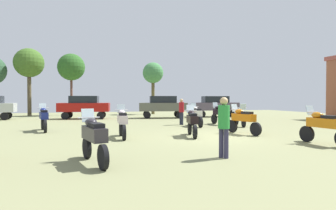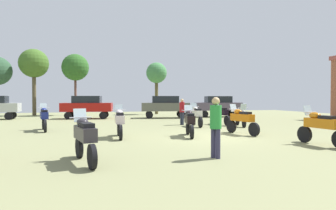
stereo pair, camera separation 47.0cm
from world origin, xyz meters
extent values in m
cube|color=#818358|center=(0.00, 0.00, 0.01)|extent=(44.00, 52.00, 0.02)
cylinder|color=black|center=(1.90, 1.18, 0.34)|extent=(0.26, 0.66, 0.65)
cylinder|color=black|center=(2.26, -0.39, 0.34)|extent=(0.26, 0.66, 0.65)
cube|color=#BE620C|center=(2.08, 0.39, 0.85)|extent=(0.66, 1.42, 0.36)
ellipsoid|color=#BE620C|center=(2.01, 0.70, 1.13)|extent=(0.42, 0.54, 0.24)
cube|color=black|center=(2.14, 0.16, 1.09)|extent=(0.42, 0.61, 0.12)
cube|color=silver|center=(1.94, 1.03, 1.31)|extent=(0.38, 0.23, 0.39)
cylinder|color=#B7B7BC|center=(1.96, 0.93, 1.25)|extent=(0.61, 0.17, 0.04)
cylinder|color=black|center=(3.18, 6.10, 0.36)|extent=(0.17, 0.68, 0.67)
cylinder|color=black|center=(3.31, 4.51, 0.36)|extent=(0.17, 0.68, 0.67)
cube|color=black|center=(3.25, 5.30, 0.87)|extent=(0.47, 1.38, 0.36)
ellipsoid|color=black|center=(3.22, 5.61, 1.15)|extent=(0.36, 0.50, 0.24)
cube|color=black|center=(3.27, 5.07, 1.11)|extent=(0.34, 0.58, 0.12)
cube|color=silver|center=(3.19, 5.94, 1.33)|extent=(0.37, 0.18, 0.39)
cylinder|color=#B7B7BC|center=(3.20, 5.84, 1.27)|extent=(0.62, 0.09, 0.04)
cylinder|color=black|center=(-5.40, -3.37, 0.34)|extent=(0.27, 0.65, 0.64)
cylinder|color=black|center=(-5.01, -4.90, 0.34)|extent=(0.27, 0.65, 0.64)
cube|color=#2C292D|center=(-5.20, -4.14, 0.84)|extent=(0.68, 1.39, 0.36)
ellipsoid|color=#2C292D|center=(-5.28, -3.84, 1.12)|extent=(0.43, 0.54, 0.24)
cube|color=black|center=(-5.15, -4.36, 1.08)|extent=(0.43, 0.62, 0.12)
cube|color=silver|center=(-5.36, -3.52, 1.30)|extent=(0.39, 0.24, 0.39)
cylinder|color=#B7B7BC|center=(-5.34, -3.62, 1.24)|extent=(0.61, 0.19, 0.04)
cylinder|color=black|center=(1.31, 5.42, 0.35)|extent=(0.15, 0.66, 0.66)
cylinder|color=black|center=(1.24, 3.92, 0.35)|extent=(0.15, 0.66, 0.66)
cube|color=silver|center=(1.28, 4.67, 0.86)|extent=(0.43, 1.30, 0.36)
ellipsoid|color=silver|center=(1.29, 4.96, 1.14)|extent=(0.34, 0.50, 0.24)
cube|color=black|center=(1.26, 4.45, 1.10)|extent=(0.33, 0.57, 0.12)
cube|color=silver|center=(1.31, 5.27, 1.32)|extent=(0.37, 0.17, 0.39)
cylinder|color=#B7B7BC|center=(1.30, 5.18, 1.26)|extent=(0.62, 0.07, 0.04)
cylinder|color=black|center=(-3.86, 1.45, 0.35)|extent=(0.13, 0.66, 0.66)
cylinder|color=black|center=(-3.90, -0.09, 0.35)|extent=(0.13, 0.66, 0.66)
cube|color=silver|center=(-3.88, 0.68, 0.86)|extent=(0.39, 1.31, 0.36)
ellipsoid|color=silver|center=(-3.87, 0.97, 1.14)|extent=(0.33, 0.49, 0.24)
cube|color=black|center=(-3.89, 0.45, 1.10)|extent=(0.31, 0.57, 0.12)
cube|color=silver|center=(-3.87, 1.30, 1.32)|extent=(0.36, 0.16, 0.39)
cylinder|color=#B7B7BC|center=(-3.87, 1.20, 1.26)|extent=(0.62, 0.05, 0.04)
cylinder|color=black|center=(3.85, 3.33, 0.33)|extent=(0.27, 0.63, 0.62)
cylinder|color=black|center=(4.24, 4.87, 0.33)|extent=(0.27, 0.63, 0.62)
cube|color=silver|center=(4.05, 4.10, 0.82)|extent=(0.68, 1.40, 0.36)
ellipsoid|color=silver|center=(3.97, 3.80, 1.10)|extent=(0.43, 0.54, 0.24)
cube|color=black|center=(4.11, 4.33, 1.06)|extent=(0.43, 0.62, 0.12)
cube|color=silver|center=(3.89, 3.48, 1.28)|extent=(0.39, 0.24, 0.39)
cylinder|color=#B7B7BC|center=(3.92, 3.57, 1.22)|extent=(0.61, 0.19, 0.04)
cylinder|color=black|center=(-7.84, 5.27, 0.35)|extent=(0.26, 0.68, 0.67)
cylinder|color=black|center=(-7.48, 3.67, 0.35)|extent=(0.26, 0.68, 0.67)
cube|color=navy|center=(-7.66, 4.47, 0.87)|extent=(0.66, 1.43, 0.36)
ellipsoid|color=navy|center=(-7.73, 4.78, 1.15)|extent=(0.42, 0.54, 0.24)
cube|color=black|center=(-7.61, 4.23, 1.11)|extent=(0.42, 0.61, 0.12)
cube|color=silver|center=(-7.81, 5.12, 1.33)|extent=(0.38, 0.23, 0.39)
cylinder|color=#B7B7BC|center=(-7.79, 5.01, 1.27)|extent=(0.61, 0.17, 0.04)
cylinder|color=black|center=(-0.55, 0.98, 0.33)|extent=(0.24, 0.63, 0.62)
cylinder|color=black|center=(-0.84, -0.47, 0.33)|extent=(0.24, 0.63, 0.62)
cube|color=black|center=(-0.70, 0.26, 0.82)|extent=(0.60, 1.31, 0.36)
ellipsoid|color=black|center=(-0.64, 0.54, 1.10)|extent=(0.41, 0.53, 0.24)
cube|color=black|center=(-0.74, 0.04, 1.06)|extent=(0.40, 0.61, 0.12)
cube|color=silver|center=(-0.58, 0.84, 1.28)|extent=(0.38, 0.22, 0.39)
cylinder|color=#B7B7BC|center=(-0.60, 0.75, 1.22)|extent=(0.61, 0.16, 0.04)
cylinder|color=black|center=(3.22, -2.55, 0.35)|extent=(0.19, 0.67, 0.66)
cube|color=#CB7012|center=(3.30, -3.34, 0.86)|extent=(0.50, 1.38, 0.36)
ellipsoid|color=#CB7012|center=(3.27, -3.04, 1.14)|extent=(0.37, 0.51, 0.24)
cube|color=black|center=(3.32, -3.57, 1.10)|extent=(0.36, 0.59, 0.12)
cube|color=silver|center=(3.23, -2.70, 1.32)|extent=(0.37, 0.19, 0.39)
cylinder|color=#B7B7BC|center=(3.24, -2.80, 1.26)|extent=(0.62, 0.10, 0.04)
cylinder|color=black|center=(-0.33, 12.35, 0.34)|extent=(0.67, 0.32, 0.64)
cylinder|color=black|center=(-0.10, 13.77, 0.34)|extent=(0.67, 0.32, 0.64)
cylinder|color=black|center=(2.55, 11.87, 0.34)|extent=(0.67, 0.32, 0.64)
cylinder|color=black|center=(2.79, 13.29, 0.34)|extent=(0.67, 0.32, 0.64)
cube|color=#54554A|center=(1.23, 12.82, 1.03)|extent=(4.54, 2.48, 0.75)
cube|color=black|center=(1.23, 12.82, 1.71)|extent=(2.59, 1.95, 0.61)
cylinder|color=black|center=(-7.21, 13.15, 0.34)|extent=(0.67, 0.31, 0.64)
cylinder|color=black|center=(-7.00, 14.58, 0.34)|extent=(0.67, 0.31, 0.64)
cylinder|color=black|center=(-4.32, 12.72, 0.34)|extent=(0.67, 0.31, 0.64)
cylinder|color=black|center=(-4.11, 14.14, 0.34)|extent=(0.67, 0.31, 0.64)
cube|color=#9E130E|center=(-5.66, 13.65, 1.03)|extent=(4.52, 2.42, 0.75)
cube|color=black|center=(-5.66, 13.65, 1.71)|extent=(2.57, 1.92, 0.61)
cylinder|color=black|center=(-11.96, 13.84, 0.34)|extent=(0.65, 0.25, 0.64)
cylinder|color=black|center=(-12.04, 15.28, 0.34)|extent=(0.65, 0.25, 0.64)
cylinder|color=black|center=(5.01, 12.57, 0.34)|extent=(0.67, 0.32, 0.64)
cylinder|color=black|center=(5.23, 13.99, 0.34)|extent=(0.67, 0.32, 0.64)
cylinder|color=black|center=(7.89, 12.11, 0.34)|extent=(0.67, 0.32, 0.64)
cylinder|color=black|center=(8.12, 13.53, 0.34)|extent=(0.67, 0.32, 0.64)
cube|color=#514757|center=(6.56, 13.05, 1.03)|extent=(4.53, 2.45, 0.75)
cube|color=black|center=(6.56, 13.05, 1.71)|extent=(2.58, 1.94, 0.61)
cylinder|color=#292D3E|center=(0.67, 6.02, 0.45)|extent=(0.14, 0.14, 0.85)
cylinder|color=#292D3E|center=(0.74, 5.87, 0.45)|extent=(0.14, 0.14, 0.85)
cylinder|color=#A3181E|center=(0.70, 5.95, 1.21)|extent=(0.45, 0.45, 0.67)
sphere|color=tan|center=(0.70, 5.95, 1.66)|extent=(0.23, 0.23, 0.23)
cylinder|color=#302D4A|center=(-1.53, -4.37, 0.46)|extent=(0.14, 0.14, 0.88)
cylinder|color=#302D4A|center=(-1.44, -4.51, 0.46)|extent=(0.14, 0.14, 0.88)
cylinder|color=#298E39|center=(-1.49, -4.44, 1.24)|extent=(0.47, 0.47, 0.69)
sphere|color=tan|center=(-1.49, -4.44, 1.71)|extent=(0.24, 0.24, 0.24)
cylinder|color=brown|center=(1.82, 19.38, 2.11)|extent=(0.37, 0.37, 4.19)
sphere|color=#428045|center=(1.82, 19.38, 4.74)|extent=(2.36, 2.36, 2.36)
cylinder|color=brown|center=(-7.04, 19.63, 2.26)|extent=(0.25, 0.25, 4.48)
sphere|color=#2B5B21|center=(-7.04, 19.63, 5.14)|extent=(2.84, 2.84, 2.84)
cylinder|color=brown|center=(-11.18, 19.90, 2.42)|extent=(0.39, 0.39, 4.79)
sphere|color=#3E6422|center=(-11.18, 19.90, 5.48)|extent=(2.98, 2.98, 2.98)
camera|label=1|loc=(-5.36, -11.97, 1.78)|focal=30.05mm
camera|label=2|loc=(-4.91, -12.10, 1.78)|focal=30.05mm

